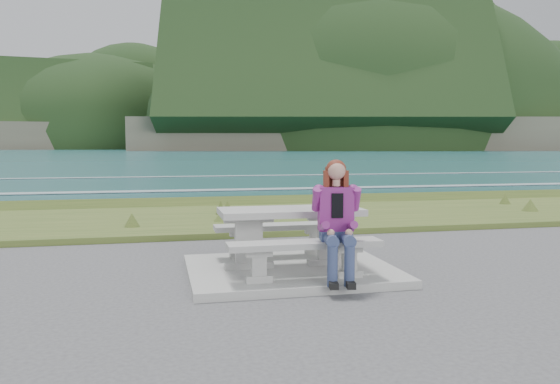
{
  "coord_description": "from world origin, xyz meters",
  "views": [
    {
      "loc": [
        -1.63,
        -6.68,
        1.66
      ],
      "look_at": [
        0.13,
        1.2,
        0.95
      ],
      "focal_mm": 35.0,
      "sensor_mm": 36.0,
      "label": 1
    }
  ],
  "objects": [
    {
      "name": "bench_seaward",
      "position": [
        0.0,
        0.7,
        0.45
      ],
      "size": [
        1.8,
        0.35,
        0.45
      ],
      "color": "#969691",
      "rests_on": "concrete_slab"
    },
    {
      "name": "picnic_table",
      "position": [
        0.0,
        0.0,
        0.68
      ],
      "size": [
        1.8,
        0.75,
        0.75
      ],
      "color": "#969691",
      "rests_on": "concrete_slab"
    },
    {
      "name": "grass_verge",
      "position": [
        0.0,
        5.0,
        0.0
      ],
      "size": [
        160.0,
        4.5,
        0.22
      ],
      "primitive_type": "cube",
      "color": "#30501E",
      "rests_on": "ground"
    },
    {
      "name": "shore_drop",
      "position": [
        0.0,
        7.9,
        0.0
      ],
      "size": [
        160.0,
        0.8,
        2.2
      ],
      "primitive_type": "cube",
      "color": "brown",
      "rests_on": "ground"
    },
    {
      "name": "concrete_slab",
      "position": [
        0.0,
        0.0,
        0.05
      ],
      "size": [
        2.6,
        2.1,
        0.1
      ],
      "primitive_type": "cube",
      "color": "#969691",
      "rests_on": "ground"
    },
    {
      "name": "headland_range",
      "position": [
        190.4,
        398.39,
        9.91
      ],
      "size": [
        729.83,
        363.95,
        187.86
      ],
      "color": "brown",
      "rests_on": "ground"
    },
    {
      "name": "bench_landward",
      "position": [
        0.0,
        -0.7,
        0.45
      ],
      "size": [
        1.8,
        0.35,
        0.45
      ],
      "color": "#969691",
      "rests_on": "concrete_slab"
    },
    {
      "name": "seated_woman",
      "position": [
        0.35,
        -0.83,
        0.61
      ],
      "size": [
        0.48,
        0.73,
        1.39
      ],
      "rotation": [
        0.0,
        0.0,
        -0.16
      ],
      "color": "navy",
      "rests_on": "concrete_slab"
    },
    {
      "name": "ocean",
      "position": [
        0.0,
        25.09,
        -1.74
      ],
      "size": [
        1600.0,
        1600.0,
        0.09
      ],
      "color": "#215960",
      "rests_on": "ground"
    }
  ]
}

